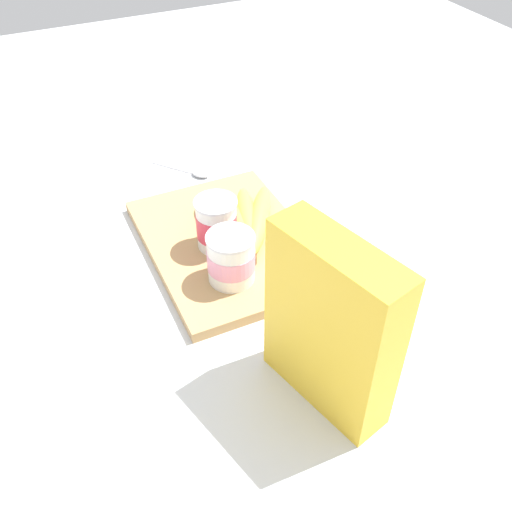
{
  "coord_description": "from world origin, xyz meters",
  "views": [
    {
      "loc": [
        -0.7,
        0.27,
        0.63
      ],
      "look_at": [
        -0.11,
        0.0,
        0.07
      ],
      "focal_mm": 40.35,
      "sensor_mm": 36.0,
      "label": 1
    }
  ],
  "objects_px": {
    "cutting_board": "(228,243)",
    "cereal_box": "(328,328)",
    "yogurt_cup_back": "(217,224)",
    "banana_bunch": "(242,222)",
    "spoon": "(189,171)",
    "yogurt_cup_front": "(231,258)"
  },
  "relations": [
    {
      "from": "yogurt_cup_front",
      "to": "spoon",
      "type": "relative_size",
      "value": 0.72
    },
    {
      "from": "cutting_board",
      "to": "yogurt_cup_front",
      "type": "xyz_separation_m",
      "value": [
        -0.09,
        0.03,
        0.05
      ]
    },
    {
      "from": "cereal_box",
      "to": "spoon",
      "type": "height_order",
      "value": "cereal_box"
    },
    {
      "from": "cutting_board",
      "to": "yogurt_cup_back",
      "type": "relative_size",
      "value": 4.0
    },
    {
      "from": "cutting_board",
      "to": "banana_bunch",
      "type": "distance_m",
      "value": 0.04
    },
    {
      "from": "banana_bunch",
      "to": "spoon",
      "type": "bearing_deg",
      "value": 2.94
    },
    {
      "from": "yogurt_cup_back",
      "to": "yogurt_cup_front",
      "type": "bearing_deg",
      "value": 172.68
    },
    {
      "from": "yogurt_cup_back",
      "to": "spoon",
      "type": "bearing_deg",
      "value": -8.94
    },
    {
      "from": "cereal_box",
      "to": "yogurt_cup_front",
      "type": "relative_size",
      "value": 2.99
    },
    {
      "from": "cereal_box",
      "to": "banana_bunch",
      "type": "bearing_deg",
      "value": 158.91
    },
    {
      "from": "banana_bunch",
      "to": "yogurt_cup_front",
      "type": "bearing_deg",
      "value": 148.0
    },
    {
      "from": "cutting_board",
      "to": "cereal_box",
      "type": "bearing_deg",
      "value": 179.35
    },
    {
      "from": "cereal_box",
      "to": "banana_bunch",
      "type": "distance_m",
      "value": 0.34
    },
    {
      "from": "cereal_box",
      "to": "spoon",
      "type": "bearing_deg",
      "value": 162.67
    },
    {
      "from": "yogurt_cup_back",
      "to": "banana_bunch",
      "type": "relative_size",
      "value": 0.47
    },
    {
      "from": "cutting_board",
      "to": "cereal_box",
      "type": "relative_size",
      "value": 1.43
    },
    {
      "from": "yogurt_cup_front",
      "to": "yogurt_cup_back",
      "type": "xyz_separation_m",
      "value": [
        0.08,
        -0.01,
        0.0
      ]
    },
    {
      "from": "cutting_board",
      "to": "spoon",
      "type": "distance_m",
      "value": 0.25
    },
    {
      "from": "yogurt_cup_front",
      "to": "banana_bunch",
      "type": "height_order",
      "value": "yogurt_cup_front"
    },
    {
      "from": "cereal_box",
      "to": "yogurt_cup_front",
      "type": "height_order",
      "value": "cereal_box"
    },
    {
      "from": "yogurt_cup_back",
      "to": "spoon",
      "type": "height_order",
      "value": "yogurt_cup_back"
    },
    {
      "from": "cereal_box",
      "to": "spoon",
      "type": "relative_size",
      "value": 2.16
    }
  ]
}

